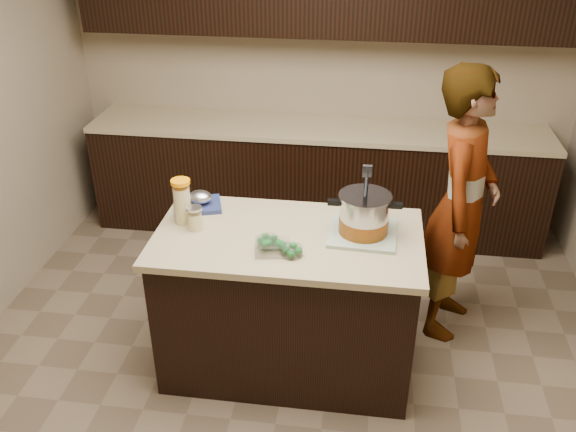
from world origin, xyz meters
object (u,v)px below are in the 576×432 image
Objects in this scene: island at (288,302)px; person at (461,206)px; stock_pot at (364,216)px; lemonade_pitcher at (182,203)px.

person reaches higher than island.
person is at bearing 37.60° from stock_pot.
island is at bearing -172.61° from stock_pot.
stock_pot is 1.56× the size of lemonade_pitcher.
island is 0.84× the size of person.
lemonade_pitcher is at bearing 173.61° from island.
person is (0.58, 0.47, -0.15)m from stock_pot.
stock_pot is 1.00m from lemonade_pitcher.
lemonade_pitcher reaches higher than island.
island is 1.19m from person.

